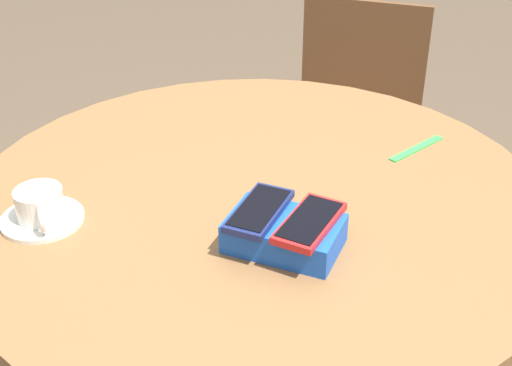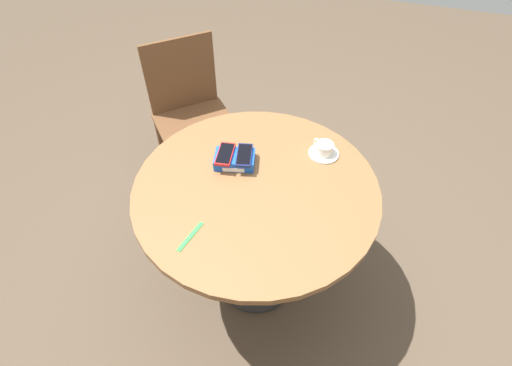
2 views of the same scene
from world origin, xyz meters
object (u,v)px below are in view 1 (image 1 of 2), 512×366
at_px(lanyard_strap, 417,148).
at_px(coffee_cup, 40,204).
at_px(chair_near_window, 350,133).
at_px(phone_navy, 259,211).
at_px(round_table, 256,244).
at_px(saucer, 42,219).
at_px(phone_box, 284,233).
at_px(phone_red, 310,222).

bearing_deg(lanyard_strap, coffee_cup, 57.07).
relative_size(lanyard_strap, chair_near_window, 0.19).
height_order(phone_navy, lanyard_strap, phone_navy).
distance_m(round_table, saucer, 0.38).
height_order(round_table, chair_near_window, chair_near_window).
distance_m(saucer, chair_near_window, 1.19).
height_order(phone_box, lanyard_strap, phone_box).
bearing_deg(phone_navy, saucer, 27.77).
distance_m(phone_box, chair_near_window, 1.10).
relative_size(phone_box, saucer, 1.42).
xyz_separation_m(round_table, phone_box, (-0.13, 0.10, 0.13)).
relative_size(phone_box, phone_navy, 1.28).
distance_m(phone_red, coffee_cup, 0.44).
bearing_deg(phone_box, round_table, -38.44).
relative_size(phone_red, lanyard_strap, 1.00).
relative_size(phone_red, coffee_cup, 1.52).
height_order(phone_red, lanyard_strap, phone_red).
distance_m(phone_red, phone_navy, 0.08).
xyz_separation_m(coffee_cup, lanyard_strap, (-0.38, -0.59, -0.03)).
bearing_deg(chair_near_window, round_table, 107.89).
bearing_deg(coffee_cup, phone_red, -154.65).
bearing_deg(chair_near_window, lanyard_strap, 128.34).
bearing_deg(saucer, round_table, -129.70).
distance_m(round_table, coffee_cup, 0.39).
height_order(phone_red, saucer, phone_red).
height_order(saucer, chair_near_window, chair_near_window).
height_order(phone_box, phone_red, phone_red).
distance_m(coffee_cup, chair_near_window, 1.20).
relative_size(round_table, coffee_cup, 10.58).
bearing_deg(round_table, coffee_cup, 50.76).
xyz_separation_m(saucer, coffee_cup, (-0.00, 0.00, 0.03)).
distance_m(round_table, lanyard_strap, 0.37).
height_order(phone_red, phone_navy, same).
height_order(phone_box, coffee_cup, coffee_cup).
distance_m(phone_box, saucer, 0.40).
relative_size(phone_box, coffee_cup, 1.98).
xyz_separation_m(phone_box, phone_navy, (0.04, 0.01, 0.03)).
bearing_deg(round_table, phone_box, 141.56).
bearing_deg(coffee_cup, phone_box, -153.55).
relative_size(saucer, lanyard_strap, 0.92).
xyz_separation_m(phone_box, chair_near_window, (0.41, -0.97, -0.35)).
height_order(round_table, saucer, saucer).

